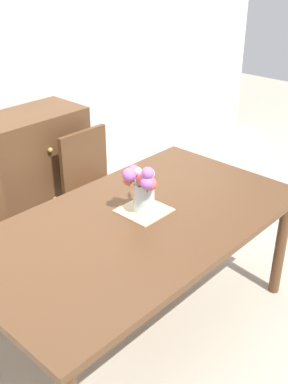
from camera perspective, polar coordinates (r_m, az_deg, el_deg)
The scene contains 6 objects.
ground_plane at distance 2.97m, azimuth -0.66°, elevation -16.04°, with size 12.00×12.00×0.00m, color #B7AD99.
dining_table at distance 2.54m, azimuth -0.74°, elevation -4.91°, with size 1.88×1.05×0.76m.
chair_right at distance 3.44m, azimuth -6.06°, elevation 1.14°, with size 0.42×0.42×0.90m.
dresser at distance 3.54m, azimuth -17.19°, elevation 0.41°, with size 1.40×0.47×1.00m.
placemat at distance 2.58m, azimuth 0.00°, elevation -2.28°, with size 0.25×0.25×0.01m, color #CCB789.
flower_vase at distance 2.48m, azimuth -0.12°, elevation 0.70°, with size 0.21×0.21×0.30m.
Camera 1 is at (-1.54, -1.48, 2.06)m, focal length 43.28 mm.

